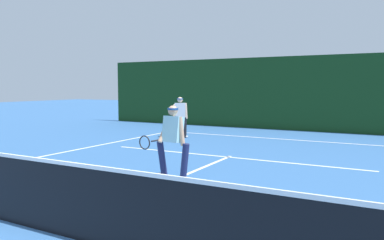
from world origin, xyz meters
TOP-DOWN VIEW (x-y plane):
  - ground_plane at (0.00, 0.00)m, footprint 80.00×80.00m
  - court_line_baseline_far at (0.00, 10.55)m, footprint 9.34×0.10m
  - court_line_service at (0.00, 6.23)m, footprint 7.62×0.10m
  - court_line_centre at (0.00, 3.20)m, footprint 0.10×6.40m
  - tennis_net at (0.00, 0.00)m, footprint 10.25×0.09m
  - player_near at (-0.07, 3.36)m, footprint 0.93×0.82m
  - player_far at (-3.23, 9.05)m, footprint 0.66×0.93m
  - tennis_ball at (1.03, 1.41)m, footprint 0.07×0.07m
  - back_fence_windscreen at (0.00, 13.67)m, footprint 20.07×0.12m

SIDE VIEW (x-z plane):
  - ground_plane at x=0.00m, z-range 0.00..0.00m
  - court_line_baseline_far at x=0.00m, z-range 0.00..0.01m
  - court_line_service at x=0.00m, z-range 0.00..0.01m
  - court_line_centre at x=0.00m, z-range 0.00..0.01m
  - tennis_ball at x=1.03m, z-range 0.00..0.07m
  - tennis_net at x=0.00m, z-range -0.03..1.07m
  - player_near at x=-0.07m, z-range 0.07..1.66m
  - player_far at x=-3.23m, z-range 0.08..1.66m
  - back_fence_windscreen at x=0.00m, z-range 0.00..3.34m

